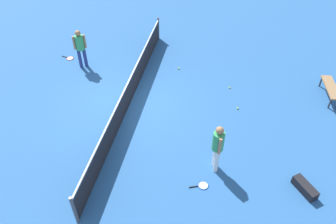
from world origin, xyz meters
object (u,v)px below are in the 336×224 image
object	(u,v)px
player_far_side	(80,46)
courtside_bench	(331,88)
player_near_side	(218,145)
tennis_ball_by_net	(179,68)
tennis_ball_midcourt	(230,88)
tennis_racket_near_player	(202,185)
equipment_bag	(304,187)
tennis_racket_far_player	(69,58)
tennis_ball_near_player	(238,108)

from	to	relation	value
player_far_side	courtside_bench	size ratio (longest dim) A/B	1.11
player_near_side	tennis_ball_by_net	size ratio (longest dim) A/B	25.76
player_near_side	tennis_ball_midcourt	world-z (taller)	player_near_side
player_near_side	tennis_ball_midcourt	xyz separation A→B (m)	(4.11, -0.23, -0.98)
tennis_racket_near_player	equipment_bag	bearing A→B (deg)	-81.71
tennis_racket_far_player	player_near_side	bearing A→B (deg)	-125.70
player_near_side	tennis_ball_midcourt	bearing A→B (deg)	-3.14
tennis_ball_near_player	courtside_bench	distance (m)	3.66
tennis_ball_midcourt	tennis_racket_far_player	bearing A→B (deg)	83.26
player_near_side	tennis_racket_far_player	world-z (taller)	player_near_side
tennis_ball_near_player	tennis_ball_midcourt	distance (m)	1.26
tennis_ball_near_player	tennis_ball_midcourt	xyz separation A→B (m)	(1.21, 0.36, 0.00)
tennis_ball_near_player	equipment_bag	distance (m)	3.79
tennis_ball_near_player	tennis_ball_by_net	bearing A→B (deg)	50.01
tennis_ball_by_net	tennis_ball_midcourt	world-z (taller)	same
player_near_side	tennis_ball_by_net	xyz separation A→B (m)	(5.05, 1.98, -0.98)
tennis_racket_far_player	tennis_ball_near_player	distance (m)	7.76
player_far_side	equipment_bag	size ratio (longest dim) A/B	2.10
courtside_bench	player_near_side	bearing A→B (deg)	137.42
tennis_racket_near_player	tennis_ball_by_net	world-z (taller)	tennis_ball_by_net
player_far_side	tennis_racket_near_player	world-z (taller)	player_far_side
player_near_side	equipment_bag	size ratio (longest dim) A/B	2.10
tennis_ball_by_net	tennis_ball_near_player	bearing A→B (deg)	-129.99
tennis_ball_by_net	courtside_bench	xyz separation A→B (m)	(-0.76, -5.92, 0.38)
player_near_side	courtside_bench	distance (m)	5.86
tennis_racket_far_player	tennis_ball_near_player	size ratio (longest dim) A/B	9.18
player_near_side	tennis_ball_by_net	world-z (taller)	player_near_side
player_far_side	tennis_ball_midcourt	bearing A→B (deg)	-93.27
tennis_ball_by_net	tennis_ball_midcourt	xyz separation A→B (m)	(-0.94, -2.20, 0.00)
tennis_racket_far_player	courtside_bench	world-z (taller)	courtside_bench
courtside_bench	tennis_racket_far_player	bearing A→B (deg)	86.50
player_far_side	courtside_bench	bearing A→B (deg)	-91.02
player_far_side	equipment_bag	world-z (taller)	player_far_side
player_far_side	tennis_ball_near_player	world-z (taller)	player_far_side
player_near_side	player_far_side	size ratio (longest dim) A/B	1.00
player_near_side	tennis_ball_by_net	distance (m)	5.51
tennis_racket_far_player	tennis_ball_by_net	world-z (taller)	tennis_ball_by_net
courtside_bench	player_far_side	bearing A→B (deg)	88.98
tennis_racket_near_player	courtside_bench	distance (m)	6.59
tennis_ball_near_player	player_near_side	bearing A→B (deg)	168.64
player_far_side	tennis_racket_far_player	bearing A→B (deg)	61.37
player_near_side	equipment_bag	world-z (taller)	player_near_side
tennis_ball_near_player	equipment_bag	bearing A→B (deg)	-148.59
player_far_side	tennis_racket_near_player	size ratio (longest dim) A/B	2.81
player_near_side	tennis_racket_near_player	bearing A→B (deg)	158.72
courtside_bench	equipment_bag	world-z (taller)	courtside_bench
player_near_side	tennis_ball_near_player	size ratio (longest dim) A/B	25.76
tennis_racket_near_player	courtside_bench	bearing A→B (deg)	-40.05
player_far_side	tennis_racket_near_player	distance (m)	7.80
tennis_ball_by_net	courtside_bench	size ratio (longest dim) A/B	0.04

